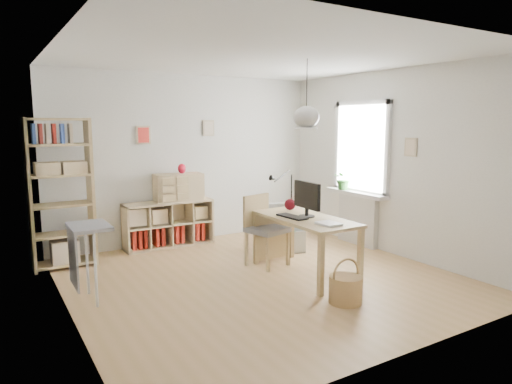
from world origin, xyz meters
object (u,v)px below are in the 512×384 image
desk (305,224)px  storage_chest (279,235)px  monitor (307,197)px  drawer_chest (179,187)px  cube_shelf (167,227)px  tall_bookshelf (60,187)px  chair (264,226)px

desk → storage_chest: size_ratio=1.72×
desk → monitor: (0.03, -0.00, 0.34)m
desk → monitor: bearing=-1.2°
desk → drawer_chest: drawer_chest is taller
storage_chest → monitor: 1.41m
storage_chest → cube_shelf: bearing=155.3°
tall_bookshelf → drawer_chest: (1.76, 0.24, -0.16)m
desk → chair: size_ratio=1.57×
drawer_chest → desk: bearing=-64.5°
cube_shelf → drawer_chest: drawer_chest is taller
storage_chest → monitor: (-0.35, -1.12, 0.78)m
storage_chest → drawer_chest: size_ratio=1.17×
chair → monitor: size_ratio=1.86×
tall_bookshelf → desk: bearing=-37.0°
desk → drawer_chest: size_ratio=2.01×
cube_shelf → tall_bookshelf: tall_bookshelf is taller
cube_shelf → tall_bookshelf: (-1.56, -0.28, 0.79)m
tall_bookshelf → storage_chest: (2.96, -0.83, -0.86)m
tall_bookshelf → drawer_chest: tall_bookshelf is taller
cube_shelf → monitor: (1.05, -2.23, 0.70)m
chair → storage_chest: size_ratio=1.10×
desk → chair: (-0.22, 0.62, -0.11)m
monitor → chair: bearing=115.0°
desk → storage_chest: 1.26m
desk → tall_bookshelf: 3.27m
monitor → drawer_chest: bearing=114.1°
tall_bookshelf → storage_chest: 3.20m
desk → monitor: monitor is taller
cube_shelf → drawer_chest: size_ratio=1.88×
cube_shelf → chair: chair is taller
chair → drawer_chest: bearing=96.6°
monitor → storage_chest: bearing=75.7°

